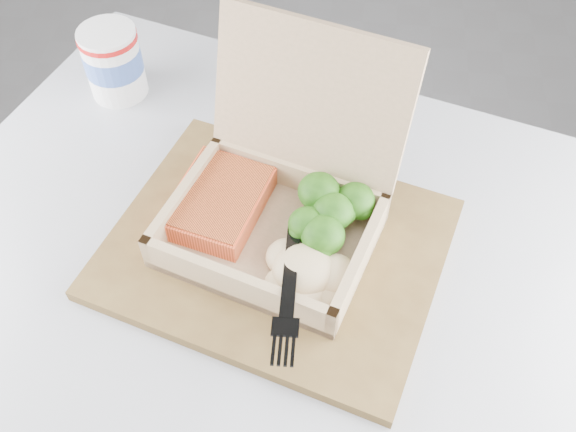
# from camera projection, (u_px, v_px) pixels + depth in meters

# --- Properties ---
(cafe_table) EXTENTS (0.92, 0.92, 0.71)m
(cafe_table) POSITION_uv_depth(u_px,v_px,m) (233.00, 362.00, 0.81)
(cafe_table) COLOR black
(cafe_table) RESTS_ON floor
(serving_tray) EXTENTS (0.41, 0.36, 0.01)m
(serving_tray) POSITION_uv_depth(u_px,v_px,m) (276.00, 248.00, 0.69)
(serving_tray) COLOR brown
(serving_tray) RESTS_ON cafe_table
(takeout_container) EXTENTS (0.26, 0.26, 0.20)m
(takeout_container) POSITION_uv_depth(u_px,v_px,m) (283.00, 190.00, 0.66)
(takeout_container) COLOR tan
(takeout_container) RESTS_ON serving_tray
(salmon_fillet) EXTENTS (0.12, 0.14, 0.02)m
(salmon_fillet) POSITION_uv_depth(u_px,v_px,m) (219.00, 201.00, 0.69)
(salmon_fillet) COLOR #FD5E31
(salmon_fillet) RESTS_ON takeout_container
(broccoli_pile) EXTENTS (0.10, 0.10, 0.04)m
(broccoli_pile) POSITION_uv_depth(u_px,v_px,m) (333.00, 218.00, 0.67)
(broccoli_pile) COLOR #377E1C
(broccoli_pile) RESTS_ON takeout_container
(mashed_potatoes) EXTENTS (0.10, 0.09, 0.03)m
(mashed_potatoes) POSITION_uv_depth(u_px,v_px,m) (303.00, 270.00, 0.63)
(mashed_potatoes) COLOR tan
(mashed_potatoes) RESTS_ON takeout_container
(plastic_fork) EXTENTS (0.03, 0.18, 0.02)m
(plastic_fork) POSITION_uv_depth(u_px,v_px,m) (292.00, 249.00, 0.63)
(plastic_fork) COLOR black
(plastic_fork) RESTS_ON mashed_potatoes
(paper_cup) EXTENTS (0.07, 0.07, 0.09)m
(paper_cup) POSITION_uv_depth(u_px,v_px,m) (113.00, 60.00, 0.82)
(paper_cup) COLOR white
(paper_cup) RESTS_ON cafe_table
(receipt) EXTENTS (0.11, 0.15, 0.00)m
(receipt) POSITION_uv_depth(u_px,v_px,m) (351.00, 137.00, 0.80)
(receipt) COLOR white
(receipt) RESTS_ON cafe_table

